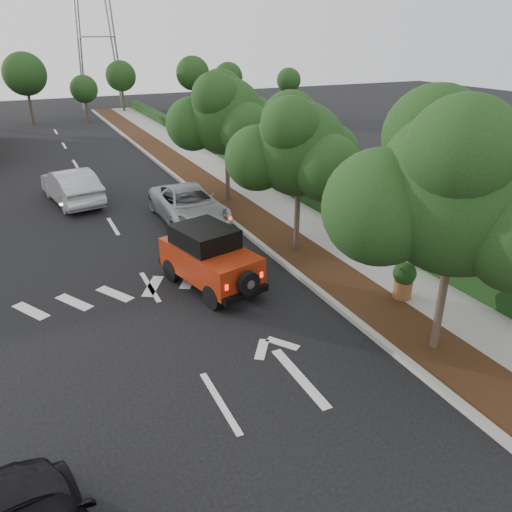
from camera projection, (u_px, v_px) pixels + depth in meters
ground at (220, 402)px, 10.86m from camera, size 120.00×120.00×0.00m
curb at (216, 209)px, 22.52m from camera, size 0.20×70.00×0.15m
planting_strip at (236, 206)px, 22.92m from camera, size 1.80×70.00×0.12m
sidewalk at (273, 201)px, 23.67m from camera, size 2.00×70.00×0.12m
hedge at (299, 190)px, 24.08m from camera, size 0.80×70.00×0.80m
transmission_tower at (105, 109)px, 52.74m from camera, size 7.00×4.00×28.00m
street_tree_near at (433, 350)px, 12.65m from camera, size 3.80×3.80×5.92m
street_tree_mid at (296, 251)px, 18.42m from camera, size 3.20×3.20×5.32m
street_tree_far at (228, 202)px, 23.77m from camera, size 3.40×3.40×5.62m
red_jeep at (207, 257)px, 15.55m from camera, size 2.42×3.94×1.93m
silver_suv_ahead at (189, 205)px, 21.02m from camera, size 2.41×5.19×1.44m
silver_sedan_oncoming at (71, 186)px, 23.35m from camera, size 2.46×5.09×1.61m
terracotta_planter at (404, 277)px, 14.67m from camera, size 0.68×0.68×1.19m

